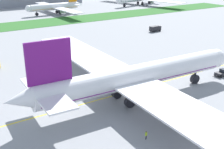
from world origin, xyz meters
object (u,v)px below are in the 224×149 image
at_px(pushback_tug, 222,73).
at_px(ground_crew_wingwalker_port, 146,134).
at_px(parked_airliner_far_left, 55,7).
at_px(airliner_foreground, 134,77).
at_px(ground_crew_marshaller_front, 161,93).
at_px(service_truck_fuel_bowser, 155,28).

height_order(pushback_tug, ground_crew_wingwalker_port, pushback_tug).
bearing_deg(parked_airliner_far_left, ground_crew_wingwalker_port, -106.63).
distance_m(pushback_tug, parked_airliner_far_left, 132.08).
bearing_deg(ground_crew_wingwalker_port, airliner_foreground, 60.46).
xyz_separation_m(airliner_foreground, ground_crew_marshaller_front, (6.29, -2.55, -4.78)).
relative_size(ground_crew_wingwalker_port, service_truck_fuel_bowser, 0.27).
distance_m(airliner_foreground, ground_crew_marshaller_front, 8.30).
distance_m(pushback_tug, ground_crew_wingwalker_port, 41.50).
relative_size(airliner_foreground, service_truck_fuel_bowser, 15.26).
bearing_deg(airliner_foreground, ground_crew_wingwalker_port, -119.54).
bearing_deg(ground_crew_wingwalker_port, pushback_tug, 18.96).
bearing_deg(ground_crew_marshaller_front, ground_crew_wingwalker_port, -140.11).
height_order(pushback_tug, service_truck_fuel_bowser, service_truck_fuel_bowser).
relative_size(pushback_tug, service_truck_fuel_bowser, 0.87).
bearing_deg(ground_crew_marshaller_front, parked_airliner_far_left, 77.82).
relative_size(pushback_tug, ground_crew_wingwalker_port, 3.20).
relative_size(service_truck_fuel_bowser, parked_airliner_far_left, 0.10).
relative_size(ground_crew_wingwalker_port, parked_airliner_far_left, 0.03).
distance_m(airliner_foreground, parked_airliner_far_left, 135.23).
bearing_deg(ground_crew_marshaller_front, service_truck_fuel_bowser, 49.98).
bearing_deg(ground_crew_wingwalker_port, service_truck_fuel_bowser, 47.94).
xyz_separation_m(pushback_tug, parked_airliner_far_left, (4.19, 131.96, 3.79)).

